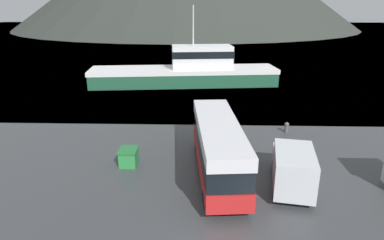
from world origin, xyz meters
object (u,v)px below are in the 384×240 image
object	(u,v)px
fishing_boat	(188,71)
storage_bin	(129,157)
tour_bus	(218,145)
delivery_van	(293,167)

from	to	relation	value
fishing_boat	storage_bin	world-z (taller)	fishing_boat
fishing_boat	tour_bus	bearing A→B (deg)	-179.54
tour_bus	delivery_van	xyz separation A→B (m)	(4.27, -1.60, -0.61)
fishing_boat	storage_bin	size ratio (longest dim) A/B	17.49
tour_bus	storage_bin	xyz separation A→B (m)	(-5.85, 0.96, -1.32)
delivery_van	storage_bin	distance (m)	10.45
delivery_van	fishing_boat	size ratio (longest dim) A/B	0.24
tour_bus	delivery_van	distance (m)	4.60
storage_bin	delivery_van	bearing A→B (deg)	-14.18
tour_bus	fishing_boat	xyz separation A→B (m)	(-2.95, 25.26, -0.04)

